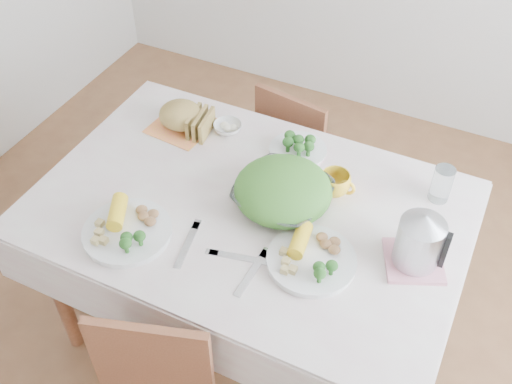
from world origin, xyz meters
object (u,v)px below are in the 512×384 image
at_px(salad_bowl, 283,195).
at_px(dinner_plate_right, 311,261).
at_px(dinner_plate_left, 127,232).
at_px(yellow_mug, 335,184).
at_px(dining_table, 249,274).
at_px(chair_far, 307,141).
at_px(electric_kettle, 420,237).

distance_m(salad_bowl, dinner_plate_right, 0.28).
bearing_deg(dinner_plate_right, dinner_plate_left, -165.38).
relative_size(salad_bowl, yellow_mug, 2.91).
relative_size(dining_table, dinner_plate_left, 4.66).
bearing_deg(dining_table, yellow_mug, 38.03).
bearing_deg(dinner_plate_left, dining_table, 44.52).
distance_m(chair_far, yellow_mug, 0.74).
bearing_deg(dinner_plate_right, electric_kettle, 26.20).
distance_m(salad_bowl, electric_kettle, 0.50).
bearing_deg(salad_bowl, dinner_plate_left, -138.37).
xyz_separation_m(chair_far, yellow_mug, (0.32, -0.57, 0.34)).
height_order(dinner_plate_right, yellow_mug, yellow_mug).
distance_m(chair_far, electric_kettle, 1.09).
relative_size(dining_table, electric_kettle, 6.92).
bearing_deg(yellow_mug, dinner_plate_right, -81.83).
relative_size(chair_far, salad_bowl, 2.50).
height_order(dinner_plate_left, yellow_mug, yellow_mug).
relative_size(yellow_mug, electric_kettle, 0.55).
distance_m(chair_far, dinner_plate_right, 1.03).
distance_m(dining_table, dinner_plate_right, 0.52).
relative_size(dining_table, yellow_mug, 12.62).
distance_m(chair_far, salad_bowl, 0.80).
bearing_deg(dinner_plate_left, salad_bowl, 41.63).
relative_size(dinner_plate_right, yellow_mug, 2.62).
relative_size(dining_table, dinner_plate_right, 4.82).
xyz_separation_m(dining_table, dinner_plate_left, (-0.30, -0.30, 0.40)).
bearing_deg(electric_kettle, dinner_plate_left, -157.91).
distance_m(yellow_mug, electric_kettle, 0.40).
relative_size(chair_far, dinner_plate_left, 2.69).
relative_size(dinner_plate_left, electric_kettle, 1.48).
distance_m(dining_table, yellow_mug, 0.53).
bearing_deg(electric_kettle, dinner_plate_right, -150.32).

